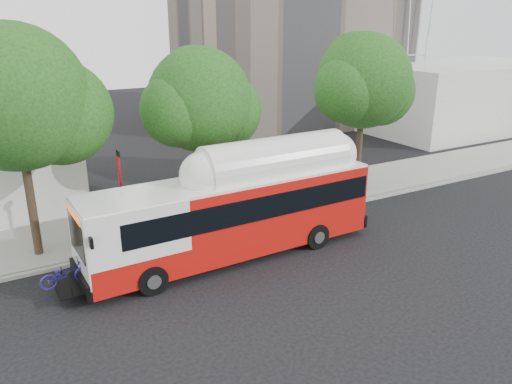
{
  "coord_description": "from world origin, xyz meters",
  "views": [
    {
      "loc": [
        -10.49,
        -16.16,
        9.67
      ],
      "look_at": [
        0.4,
        3.0,
        2.1
      ],
      "focal_mm": 35.0,
      "sensor_mm": 36.0,
      "label": 1
    }
  ],
  "objects": [
    {
      "name": "street_tree_left",
      "position": [
        -8.53,
        5.56,
        6.6
      ],
      "size": [
        6.67,
        5.8,
        9.74
      ],
      "color": "#2D2116",
      "rests_on": "ground"
    },
    {
      "name": "red_curb_segment",
      "position": [
        -3.0,
        3.9,
        0.08
      ],
      "size": [
        10.0,
        0.32,
        0.16
      ],
      "primitive_type": "cube",
      "color": "maroon",
      "rests_on": "ground"
    },
    {
      "name": "ground",
      "position": [
        0.0,
        0.0,
        0.0
      ],
      "size": [
        120.0,
        120.0,
        0.0
      ],
      "primitive_type": "plane",
      "color": "black",
      "rests_on": "ground"
    },
    {
      "name": "street_tree_right",
      "position": [
        9.44,
        5.86,
        6.26
      ],
      "size": [
        6.21,
        5.4,
        9.18
      ],
      "color": "#2D2116",
      "rests_on": "ground"
    },
    {
      "name": "signal_pole",
      "position": [
        -5.51,
        4.34,
        2.34
      ],
      "size": [
        0.13,
        0.43,
        4.55
      ],
      "color": "#B21314",
      "rests_on": "ground"
    },
    {
      "name": "curb_strip",
      "position": [
        0.0,
        3.9,
        0.07
      ],
      "size": [
        60.0,
        0.3,
        0.15
      ],
      "primitive_type": "cube",
      "color": "gray",
      "rests_on": "ground"
    },
    {
      "name": "street_tree_mid",
      "position": [
        -0.59,
        6.06,
        5.91
      ],
      "size": [
        5.75,
        5.0,
        8.62
      ],
      "color": "#2D2116",
      "rests_on": "ground"
    },
    {
      "name": "transit_bus",
      "position": [
        -1.56,
        1.4,
        1.88
      ],
      "size": [
        13.68,
        3.22,
        4.02
      ],
      "rotation": [
        0.0,
        0.0,
        0.03
      ],
      "color": "red",
      "rests_on": "ground"
    },
    {
      "name": "horizon_block",
      "position": [
        30.0,
        16.0,
        3.0
      ],
      "size": [
        20.0,
        12.0,
        6.0
      ],
      "primitive_type": "cube",
      "color": "silver",
      "rests_on": "ground"
    },
    {
      "name": "sidewalk",
      "position": [
        0.0,
        6.5,
        0.07
      ],
      "size": [
        60.0,
        5.0,
        0.15
      ],
      "primitive_type": "cube",
      "color": "gray",
      "rests_on": "ground"
    }
  ]
}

